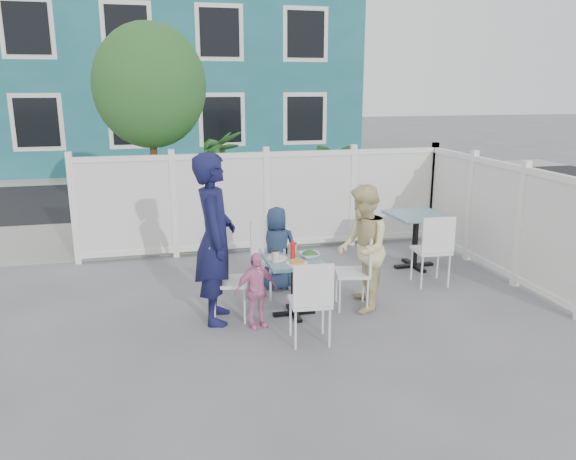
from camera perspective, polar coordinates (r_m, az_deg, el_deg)
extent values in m
plane|color=slate|center=(6.91, 1.08, -7.66)|extent=(80.00, 80.00, 0.00)
cube|color=gray|center=(10.45, -4.23, 0.03)|extent=(24.00, 2.60, 0.01)
cube|color=black|center=(14.03, -6.76, 3.69)|extent=(24.00, 5.00, 0.01)
cube|color=gray|center=(17.07, -8.06, 5.57)|extent=(24.00, 1.60, 0.01)
cube|color=#1D6269|center=(20.23, -10.86, 15.34)|extent=(11.00, 6.00, 6.00)
cube|color=black|center=(17.29, -18.50, 10.41)|extent=(1.20, 0.04, 1.40)
cube|color=black|center=(17.44, -5.06, 11.11)|extent=(1.20, 0.04, 1.40)
cube|color=black|center=(17.33, -19.19, 18.67)|extent=(1.20, 0.04, 1.40)
cube|color=black|center=(17.48, -5.26, 19.32)|extent=(1.20, 0.04, 1.40)
cube|color=white|center=(8.94, -2.20, 2.95)|extent=(5.80, 0.04, 1.40)
cube|color=white|center=(8.83, -2.24, 7.67)|extent=(5.86, 0.08, 0.08)
cube|color=white|center=(9.13, -2.15, -1.73)|extent=(5.86, 0.08, 0.12)
cube|color=white|center=(8.42, 20.17, 1.33)|extent=(0.04, 3.60, 1.40)
cube|color=white|center=(8.29, 20.61, 6.32)|extent=(0.08, 3.66, 0.08)
cube|color=white|center=(8.61, 19.73, -3.60)|extent=(0.08, 3.66, 0.12)
cylinder|color=#382316|center=(9.59, -13.37, 5.66)|extent=(0.12, 0.12, 2.40)
ellipsoid|color=#225425|center=(9.49, -13.87, 14.04)|extent=(1.80, 1.62, 1.98)
cube|color=gold|center=(10.39, -15.48, 2.96)|extent=(0.68, 0.49, 1.25)
imported|color=#225425|center=(9.50, -7.02, 4.30)|extent=(1.48, 1.48, 1.89)
imported|color=#225425|center=(9.93, 5.83, 3.79)|extent=(1.76, 1.66, 1.56)
cube|color=teal|center=(6.42, 0.62, -3.21)|extent=(0.64, 0.64, 0.04)
cylinder|color=black|center=(6.53, 0.61, -5.94)|extent=(0.07, 0.07, 0.62)
cube|color=black|center=(6.64, 0.61, -8.44)|extent=(0.50, 0.08, 0.04)
cube|color=black|center=(6.64, 0.61, -8.44)|extent=(0.08, 0.50, 0.04)
cube|color=teal|center=(8.32, 12.93, 1.48)|extent=(0.80, 0.80, 0.04)
cylinder|color=black|center=(8.42, 12.78, -1.12)|extent=(0.09, 0.09, 0.74)
cube|color=black|center=(8.52, 12.64, -3.53)|extent=(0.60, 0.11, 0.04)
cube|color=black|center=(8.52, 12.64, -3.53)|extent=(0.11, 0.60, 0.04)
cube|color=white|center=(6.43, -5.97, -5.24)|extent=(0.46, 0.47, 0.04)
cube|color=white|center=(6.36, -7.71, -3.18)|extent=(0.10, 0.41, 0.44)
cylinder|color=white|center=(6.67, -4.43, -6.50)|extent=(0.02, 0.02, 0.44)
cylinder|color=white|center=(6.34, -4.43, -7.64)|extent=(0.02, 0.02, 0.44)
cylinder|color=white|center=(6.68, -7.32, -6.54)|extent=(0.02, 0.02, 0.44)
cylinder|color=white|center=(6.35, -7.48, -7.68)|extent=(0.02, 0.02, 0.44)
cube|color=white|center=(6.76, 6.54, -4.34)|extent=(0.46, 0.48, 0.04)
cube|color=white|center=(6.71, 8.15, -2.36)|extent=(0.12, 0.40, 0.44)
cylinder|color=white|center=(6.65, 5.27, -6.62)|extent=(0.02, 0.02, 0.44)
cylinder|color=white|center=(6.98, 4.95, -5.59)|extent=(0.02, 0.02, 0.44)
cylinder|color=white|center=(6.70, 8.09, -6.56)|extent=(0.02, 0.02, 0.44)
cylinder|color=white|center=(7.02, 7.63, -5.54)|extent=(0.02, 0.02, 0.44)
cube|color=white|center=(7.14, -1.42, -2.94)|extent=(0.57, 0.56, 0.04)
cube|color=white|center=(7.22, -2.36, -0.59)|extent=(0.41, 0.21, 0.47)
cylinder|color=white|center=(7.19, 0.64, -4.79)|extent=(0.02, 0.02, 0.47)
cylinder|color=white|center=(6.97, -1.79, -5.40)|extent=(0.02, 0.02, 0.47)
cylinder|color=white|center=(7.45, -1.05, -4.07)|extent=(0.02, 0.02, 0.47)
cylinder|color=white|center=(7.25, -3.44, -4.64)|extent=(0.02, 0.02, 0.47)
cube|color=white|center=(5.84, 2.23, -7.31)|extent=(0.44, 0.43, 0.04)
cube|color=white|center=(5.58, 2.61, -5.68)|extent=(0.41, 0.07, 0.44)
cylinder|color=white|center=(6.04, 0.26, -8.76)|extent=(0.02, 0.02, 0.44)
cylinder|color=white|center=(6.10, 3.56, -8.55)|extent=(0.02, 0.02, 0.44)
cylinder|color=white|center=(5.74, 0.77, -10.05)|extent=(0.02, 0.02, 0.44)
cylinder|color=white|center=(5.81, 4.25, -9.81)|extent=(0.02, 0.02, 0.44)
cube|color=white|center=(7.73, 14.33, -2.01)|extent=(0.47, 0.45, 0.04)
cube|color=white|center=(7.49, 15.05, -0.51)|extent=(0.44, 0.06, 0.47)
cylinder|color=white|center=(7.88, 12.46, -3.37)|extent=(0.03, 0.03, 0.47)
cylinder|color=white|center=(8.03, 14.96, -3.20)|extent=(0.03, 0.03, 0.47)
cylinder|color=white|center=(7.57, 13.44, -4.17)|extent=(0.03, 0.03, 0.47)
cylinder|color=white|center=(7.72, 16.03, -3.98)|extent=(0.03, 0.03, 0.47)
imported|color=#13143D|center=(6.26, -7.44, -0.90)|extent=(0.55, 0.76, 1.91)
imported|color=gold|center=(6.64, 7.55, -1.87)|extent=(0.75, 0.86, 1.50)
imported|color=navy|center=(7.30, -1.14, -1.88)|extent=(0.57, 0.40, 1.10)
imported|color=pink|center=(6.19, -3.28, -6.14)|extent=(0.54, 0.32, 0.85)
cylinder|color=white|center=(6.28, 0.88, -3.37)|extent=(0.24, 0.24, 0.02)
cylinder|color=white|center=(6.45, -1.10, -2.88)|extent=(0.23, 0.23, 0.02)
imported|color=white|center=(6.50, 2.22, -2.57)|extent=(0.23, 0.23, 0.06)
cylinder|color=beige|center=(6.33, -1.28, -2.70)|extent=(0.09, 0.09, 0.13)
cylinder|color=beige|center=(6.62, 0.52, -1.94)|extent=(0.08, 0.08, 0.12)
cylinder|color=red|center=(6.42, 0.49, -2.17)|extent=(0.06, 0.06, 0.19)
cylinder|color=white|center=(6.61, -0.35, -2.22)|extent=(0.03, 0.03, 0.06)
cylinder|color=black|center=(6.64, -0.17, -2.13)|extent=(0.03, 0.03, 0.07)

